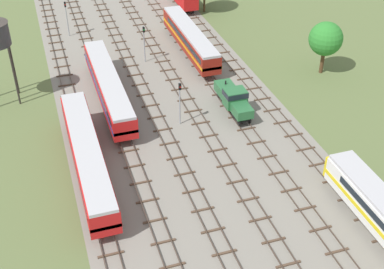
{
  "coord_description": "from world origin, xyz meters",
  "views": [
    {
      "loc": [
        -15.3,
        -7.48,
        35.39
      ],
      "look_at": [
        0.0,
        39.44,
        1.5
      ],
      "focal_mm": 48.43,
      "sensor_mm": 36.0,
      "label": 1
    }
  ],
  "objects_px": {
    "passenger_coach_left_midfar": "(108,85)",
    "diesel_railcar_centre_right_far": "(190,38)",
    "signal_post_nearest": "(144,40)",
    "signal_post_mid": "(66,14)",
    "shunter_loco_centre_right_mid": "(234,98)",
    "passenger_coach_far_left_near": "(87,155)",
    "signal_post_near": "(180,98)"
  },
  "relations": [
    {
      "from": "signal_post_mid",
      "to": "signal_post_nearest",
      "type": "bearing_deg",
      "value": -53.56
    },
    {
      "from": "passenger_coach_left_midfar",
      "to": "passenger_coach_far_left_near",
      "type": "bearing_deg",
      "value": -108.85
    },
    {
      "from": "passenger_coach_far_left_near",
      "to": "signal_post_near",
      "type": "distance_m",
      "value": 13.89
    },
    {
      "from": "signal_post_nearest",
      "to": "diesel_railcar_centre_right_far",
      "type": "bearing_deg",
      "value": 4.61
    },
    {
      "from": "shunter_loco_centre_right_mid",
      "to": "passenger_coach_left_midfar",
      "type": "bearing_deg",
      "value": 153.93
    },
    {
      "from": "diesel_railcar_centre_right_far",
      "to": "signal_post_mid",
      "type": "distance_m",
      "value": 21.36
    },
    {
      "from": "passenger_coach_far_left_near",
      "to": "signal_post_near",
      "type": "xyz_separation_m",
      "value": [
        12.25,
        6.45,
        1.08
      ]
    },
    {
      "from": "passenger_coach_left_midfar",
      "to": "shunter_loco_centre_right_mid",
      "type": "bearing_deg",
      "value": -26.07
    },
    {
      "from": "passenger_coach_far_left_near",
      "to": "signal_post_nearest",
      "type": "bearing_deg",
      "value": 63.54
    },
    {
      "from": "signal_post_mid",
      "to": "passenger_coach_far_left_near",
      "type": "bearing_deg",
      "value": -93.7
    },
    {
      "from": "shunter_loco_centre_right_mid",
      "to": "signal_post_mid",
      "type": "height_order",
      "value": "signal_post_mid"
    },
    {
      "from": "passenger_coach_far_left_near",
      "to": "shunter_loco_centre_right_mid",
      "type": "bearing_deg",
      "value": 20.07
    },
    {
      "from": "shunter_loco_centre_right_mid",
      "to": "diesel_railcar_centre_right_far",
      "type": "xyz_separation_m",
      "value": [
        0.0,
        18.05,
        0.59
      ]
    },
    {
      "from": "signal_post_nearest",
      "to": "signal_post_near",
      "type": "distance_m",
      "value": 18.17
    },
    {
      "from": "passenger_coach_far_left_near",
      "to": "signal_post_nearest",
      "type": "height_order",
      "value": "signal_post_nearest"
    },
    {
      "from": "shunter_loco_centre_right_mid",
      "to": "diesel_railcar_centre_right_far",
      "type": "bearing_deg",
      "value": 90.0
    },
    {
      "from": "diesel_railcar_centre_right_far",
      "to": "signal_post_mid",
      "type": "height_order",
      "value": "signal_post_mid"
    },
    {
      "from": "diesel_railcar_centre_right_far",
      "to": "signal_post_nearest",
      "type": "height_order",
      "value": "signal_post_nearest"
    },
    {
      "from": "signal_post_mid",
      "to": "passenger_coach_left_midfar",
      "type": "bearing_deg",
      "value": -84.06
    },
    {
      "from": "signal_post_nearest",
      "to": "passenger_coach_left_midfar",
      "type": "bearing_deg",
      "value": -125.6
    },
    {
      "from": "passenger_coach_left_midfar",
      "to": "signal_post_near",
      "type": "height_order",
      "value": "signal_post_near"
    },
    {
      "from": "diesel_railcar_centre_right_far",
      "to": "signal_post_nearest",
      "type": "distance_m",
      "value": 7.44
    },
    {
      "from": "shunter_loco_centre_right_mid",
      "to": "signal_post_nearest",
      "type": "xyz_separation_m",
      "value": [
        -7.35,
        17.46,
        1.61
      ]
    },
    {
      "from": "passenger_coach_left_midfar",
      "to": "signal_post_nearest",
      "type": "height_order",
      "value": "signal_post_nearest"
    },
    {
      "from": "passenger_coach_far_left_near",
      "to": "shunter_loco_centre_right_mid",
      "type": "xyz_separation_m",
      "value": [
        19.6,
        7.16,
        -0.6
      ]
    },
    {
      "from": "passenger_coach_left_midfar",
      "to": "diesel_railcar_centre_right_far",
      "type": "xyz_separation_m",
      "value": [
        14.7,
        10.86,
        -0.02
      ]
    },
    {
      "from": "passenger_coach_left_midfar",
      "to": "signal_post_near",
      "type": "distance_m",
      "value": 10.84
    },
    {
      "from": "shunter_loco_centre_right_mid",
      "to": "signal_post_nearest",
      "type": "height_order",
      "value": "signal_post_nearest"
    },
    {
      "from": "passenger_coach_left_midfar",
      "to": "signal_post_nearest",
      "type": "bearing_deg",
      "value": 54.4
    },
    {
      "from": "signal_post_nearest",
      "to": "signal_post_mid",
      "type": "height_order",
      "value": "signal_post_mid"
    },
    {
      "from": "shunter_loco_centre_right_mid",
      "to": "passenger_coach_left_midfar",
      "type": "relative_size",
      "value": 0.38
    },
    {
      "from": "signal_post_mid",
      "to": "shunter_loco_centre_right_mid",
      "type": "bearing_deg",
      "value": -60.83
    }
  ]
}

